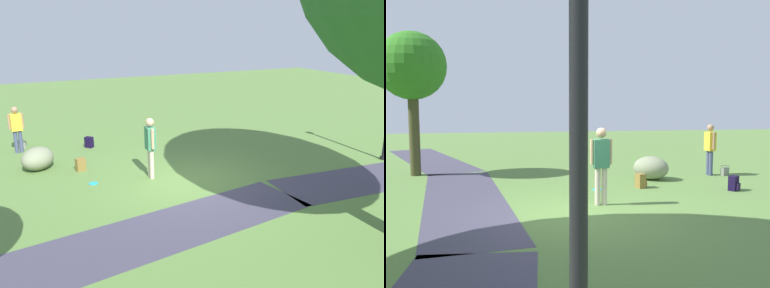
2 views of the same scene
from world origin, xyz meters
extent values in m
plane|color=#567A3A|center=(0.00, 0.00, 0.00)|extent=(48.00, 48.00, 0.00)
cube|color=#3E3B4D|center=(1.94, 2.43, 0.00)|extent=(8.19, 3.05, 0.01)
cube|color=#3E3B4D|center=(9.59, 4.53, 0.00)|extent=(8.13, 4.83, 0.01)
cylinder|color=#433F24|center=(5.76, 4.32, 1.39)|extent=(0.33, 0.33, 2.78)
sphere|color=#307620|center=(5.76, 4.32, 3.54)|extent=(2.18, 2.18, 2.18)
cylinder|color=black|center=(-6.82, 0.99, 1.79)|extent=(0.10, 0.10, 3.59)
ellipsoid|color=gray|center=(3.83, -3.01, 0.36)|extent=(1.41, 1.42, 0.72)
cylinder|color=#424A6C|center=(4.18, -5.16, 0.40)|extent=(0.13, 0.13, 0.81)
cylinder|color=#424A6C|center=(4.34, -5.14, 0.40)|extent=(0.13, 0.13, 0.81)
cube|color=yellow|center=(4.26, -5.15, 1.11)|extent=(0.38, 0.27, 0.61)
cylinder|color=#A67C5C|center=(4.04, -5.17, 1.15)|extent=(0.08, 0.08, 0.54)
cylinder|color=#A67C5C|center=(4.48, -5.13, 1.15)|extent=(0.08, 0.08, 0.54)
sphere|color=#A67C5C|center=(4.26, -5.15, 1.55)|extent=(0.22, 0.22, 0.22)
cylinder|color=beige|center=(0.86, -0.72, 0.44)|extent=(0.13, 0.13, 0.89)
cylinder|color=beige|center=(0.85, -0.88, 0.44)|extent=(0.13, 0.13, 0.89)
cube|color=#3C835E|center=(0.86, -0.80, 1.22)|extent=(0.25, 0.37, 0.66)
cylinder|color=tan|center=(0.86, -0.58, 1.26)|extent=(0.08, 0.08, 0.59)
cylinder|color=tan|center=(0.85, -1.02, 1.26)|extent=(0.08, 0.08, 0.59)
sphere|color=tan|center=(0.86, -0.80, 1.70)|extent=(0.24, 0.24, 0.24)
cube|color=gray|center=(4.14, -5.64, 0.12)|extent=(0.26, 0.34, 0.24)
torus|color=gray|center=(4.14, -5.64, 0.30)|extent=(0.37, 0.37, 0.02)
cube|color=olive|center=(2.64, -2.31, 0.20)|extent=(0.32, 0.26, 0.40)
cube|color=olive|center=(2.67, -2.44, 0.12)|extent=(0.20, 0.10, 0.18)
cube|color=black|center=(1.87, -4.70, 0.20)|extent=(0.33, 0.34, 0.40)
cube|color=#231539|center=(1.77, -4.78, 0.12)|extent=(0.17, 0.19, 0.18)
cylinder|color=#26A8DD|center=(2.53, -1.05, 0.01)|extent=(0.26, 0.26, 0.02)
camera|label=1|loc=(4.66, 9.98, 4.43)|focal=38.01mm
camera|label=2|loc=(-9.06, 1.36, 2.49)|focal=41.10mm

